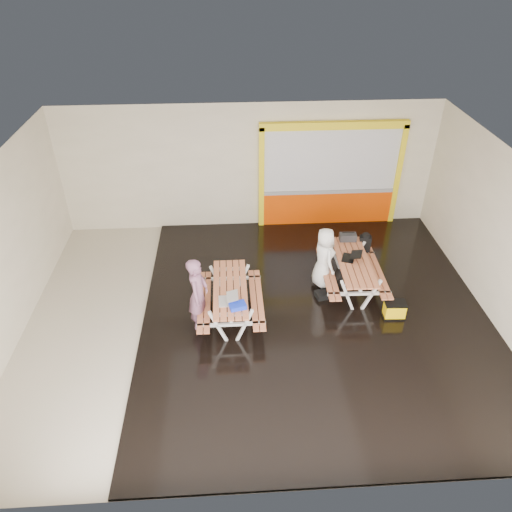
{
  "coord_description": "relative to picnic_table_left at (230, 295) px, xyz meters",
  "views": [
    {
      "loc": [
        -0.54,
        -7.99,
        7.05
      ],
      "look_at": [
        0.0,
        0.9,
        1.0
      ],
      "focal_mm": 33.84,
      "sensor_mm": 36.0,
      "label": 1
    }
  ],
  "objects": [
    {
      "name": "fluke_bag",
      "position": [
        3.53,
        -0.27,
        -0.38
      ],
      "size": [
        0.47,
        0.32,
        0.39
      ],
      "color": "black",
      "rests_on": "deck"
    },
    {
      "name": "blue_pouch",
      "position": [
        0.14,
        -0.66,
        0.24
      ],
      "size": [
        0.37,
        0.3,
        0.09
      ],
      "primitive_type": "cube",
      "rotation": [
        0.0,
        0.0,
        0.24
      ],
      "color": "#142ECC",
      "rests_on": "picnic_table_left"
    },
    {
      "name": "laptop_left",
      "position": [
        -0.06,
        -0.45,
        0.25
      ],
      "size": [
        0.41,
        0.37,
        0.17
      ],
      "color": "silver",
      "rests_on": "picnic_table_left"
    },
    {
      "name": "room",
      "position": [
        0.6,
        -0.03,
        1.13
      ],
      "size": [
        10.02,
        8.02,
        3.52
      ],
      "color": "beige",
      "rests_on": "ground"
    },
    {
      "name": "kiosk",
      "position": [
        2.8,
        3.9,
        0.82
      ],
      "size": [
        3.88,
        0.16,
        3.0
      ],
      "color": "#EB4402",
      "rests_on": "room"
    },
    {
      "name": "laptop_right",
      "position": [
        2.77,
        0.9,
        0.25
      ],
      "size": [
        0.53,
        0.5,
        0.18
      ],
      "color": "black",
      "rests_on": "picnic_table_right"
    },
    {
      "name": "toolbox",
      "position": [
        2.87,
        1.69,
        0.29
      ],
      "size": [
        0.41,
        0.21,
        0.23
      ],
      "color": "black",
      "rests_on": "picnic_table_right"
    },
    {
      "name": "dark_case",
      "position": [
        2.13,
        0.51,
        -0.5
      ],
      "size": [
        0.42,
        0.35,
        0.14
      ],
      "primitive_type": "cube",
      "rotation": [
        0.0,
        0.0,
        0.25
      ],
      "color": "black",
      "rests_on": "deck"
    },
    {
      "name": "person_left",
      "position": [
        -0.66,
        -0.24,
        0.23
      ],
      "size": [
        0.52,
        0.69,
        1.69
      ],
      "primitive_type": "imported",
      "rotation": [
        0.0,
        0.0,
        1.36
      ],
      "color": "#7F516C",
      "rests_on": "deck"
    },
    {
      "name": "backpack",
      "position": [
        3.3,
        1.67,
        0.12
      ],
      "size": [
        0.3,
        0.22,
        0.47
      ],
      "color": "black",
      "rests_on": "picnic_table_right"
    },
    {
      "name": "picnic_table_left",
      "position": [
        0.0,
        0.0,
        0.0
      ],
      "size": [
        1.39,
        2.03,
        0.81
      ],
      "color": "#B96D49",
      "rests_on": "deck"
    },
    {
      "name": "picnic_table_right",
      "position": [
        2.82,
        0.82,
        0.0
      ],
      "size": [
        1.43,
        2.07,
        0.82
      ],
      "color": "#B96D49",
      "rests_on": "deck"
    },
    {
      "name": "deck",
      "position": [
        1.85,
        -0.03,
        -0.6
      ],
      "size": [
        7.5,
        7.98,
        0.05
      ],
      "primitive_type": "cube",
      "color": "black",
      "rests_on": "room"
    },
    {
      "name": "person_right",
      "position": [
        2.16,
        0.94,
        0.23
      ],
      "size": [
        0.64,
        0.82,
        1.47
      ],
      "primitive_type": "imported",
      "rotation": [
        0.0,
        0.0,
        1.83
      ],
      "color": "white",
      "rests_on": "deck"
    }
  ]
}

